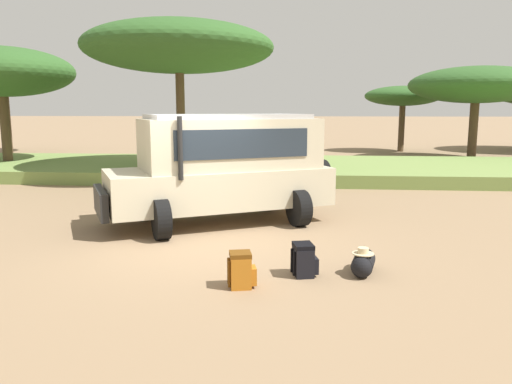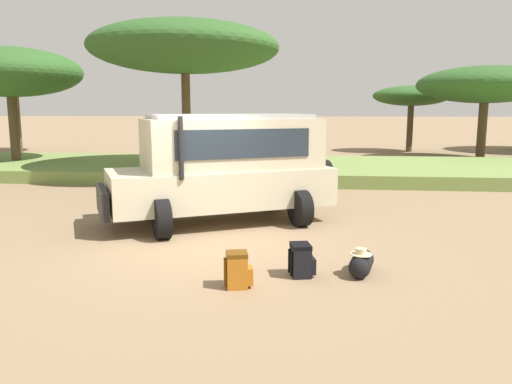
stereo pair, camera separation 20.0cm
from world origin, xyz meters
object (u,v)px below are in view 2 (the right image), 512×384
object	(u,v)px
acacia_tree_centre_back	(185,48)
acacia_tree_far_right	(485,85)
backpack_beside_front_wheel	(301,260)
acacia_tree_far_left	(14,78)
acacia_tree_left_mid	(10,73)
acacia_tree_right_mid	(411,96)
duffel_bag_low_black_case	(361,263)
safari_vehicle	(225,166)
backpack_cluster_center	(238,270)

from	to	relation	value
acacia_tree_centre_back	acacia_tree_far_right	xyz separation A→B (m)	(13.06, 7.65, -1.01)
backpack_beside_front_wheel	acacia_tree_far_left	bearing A→B (deg)	129.78
acacia_tree_left_mid	acacia_tree_right_mid	bearing A→B (deg)	31.77
acacia_tree_far_left	acacia_tree_far_right	bearing A→B (deg)	-3.87
acacia_tree_far_right	acacia_tree_far_left	bearing A→B (deg)	176.13
backpack_beside_front_wheel	acacia_tree_centre_back	distance (m)	12.54
acacia_tree_left_mid	acacia_tree_centre_back	size ratio (longest dim) A/B	0.80
duffel_bag_low_black_case	acacia_tree_right_mid	distance (m)	23.87
safari_vehicle	acacia_tree_far_right	xyz separation A→B (m)	(10.38, 14.94, 2.41)
safari_vehicle	duffel_bag_low_black_case	distance (m)	4.45
acacia_tree_centre_back	duffel_bag_low_black_case	bearing A→B (deg)	-63.13
acacia_tree_right_mid	safari_vehicle	bearing A→B (deg)	-111.62
safari_vehicle	acacia_tree_left_mid	world-z (taller)	acacia_tree_left_mid
acacia_tree_centre_back	acacia_tree_right_mid	size ratio (longest dim) A/B	1.61
duffel_bag_low_black_case	acacia_tree_left_mid	world-z (taller)	acacia_tree_left_mid
acacia_tree_right_mid	acacia_tree_far_left	bearing A→B (deg)	-172.28
safari_vehicle	backpack_cluster_center	bearing A→B (deg)	-78.19
acacia_tree_far_left	backpack_beside_front_wheel	bearing A→B (deg)	-50.22
acacia_tree_centre_back	acacia_tree_right_mid	bearing A→B (deg)	49.88
safari_vehicle	acacia_tree_centre_back	world-z (taller)	acacia_tree_centre_back
acacia_tree_left_mid	acacia_tree_far_right	xyz separation A→B (m)	(20.65, 6.39, -0.30)
backpack_beside_front_wheel	acacia_tree_far_right	world-z (taller)	acacia_tree_far_right
backpack_beside_front_wheel	acacia_tree_left_mid	size ratio (longest dim) A/B	0.09
acacia_tree_right_mid	acacia_tree_far_right	distance (m)	5.47
duffel_bag_low_black_case	acacia_tree_left_mid	distance (m)	18.02
safari_vehicle	acacia_tree_right_mid	world-z (taller)	acacia_tree_right_mid
backpack_beside_front_wheel	acacia_tree_far_left	xyz separation A→B (m)	(-16.82, 20.20, 4.03)
acacia_tree_far_right	acacia_tree_right_mid	bearing A→B (deg)	117.91
backpack_beside_front_wheel	acacia_tree_right_mid	distance (m)	24.27
backpack_cluster_center	acacia_tree_far_left	size ratio (longest dim) A/B	0.09
duffel_bag_low_black_case	acacia_tree_far_right	size ratio (longest dim) A/B	0.12
backpack_beside_front_wheel	duffel_bag_low_black_case	world-z (taller)	backpack_beside_front_wheel
safari_vehicle	acacia_tree_right_mid	distance (m)	21.34
backpack_beside_front_wheel	duffel_bag_low_black_case	bearing A→B (deg)	11.77
backpack_cluster_center	acacia_tree_right_mid	distance (m)	25.07
acacia_tree_far_left	acacia_tree_left_mid	size ratio (longest dim) A/B	0.97
duffel_bag_low_black_case	acacia_tree_right_mid	bearing A→B (deg)	77.51
acacia_tree_left_mid	acacia_tree_far_left	bearing A→B (deg)	120.49
acacia_tree_right_mid	duffel_bag_low_black_case	bearing A→B (deg)	-102.49
acacia_tree_far_left	acacia_tree_far_right	distance (m)	25.49
backpack_cluster_center	acacia_tree_far_right	size ratio (longest dim) A/B	0.08
acacia_tree_far_right	acacia_tree_left_mid	bearing A→B (deg)	-162.81
backpack_cluster_center	duffel_bag_low_black_case	size ratio (longest dim) A/B	0.65
safari_vehicle	acacia_tree_right_mid	xyz separation A→B (m)	(7.83, 19.76, 1.98)
acacia_tree_left_mid	acacia_tree_far_right	size ratio (longest dim) A/B	0.84
acacia_tree_far_left	acacia_tree_left_mid	world-z (taller)	acacia_tree_far_left
safari_vehicle	duffel_bag_low_black_case	xyz separation A→B (m)	(2.71, -3.35, -1.12)
backpack_cluster_center	safari_vehicle	bearing A→B (deg)	101.81
duffel_bag_low_black_case	acacia_tree_far_left	world-z (taller)	acacia_tree_far_left
backpack_cluster_center	acacia_tree_left_mid	distance (m)	17.29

